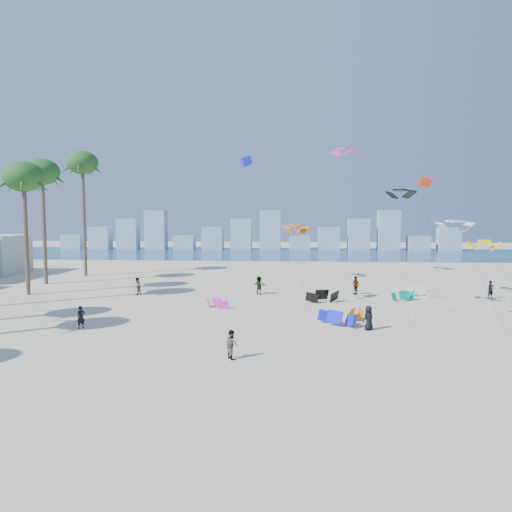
{
  "coord_description": "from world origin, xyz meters",
  "views": [
    {
      "loc": [
        5.65,
        -21.61,
        7.85
      ],
      "look_at": [
        3.0,
        16.0,
        4.5
      ],
      "focal_mm": 34.15,
      "sensor_mm": 36.0,
      "label": 1
    }
  ],
  "objects": [
    {
      "name": "ground",
      "position": [
        0.0,
        0.0,
        0.0
      ],
      "size": [
        220.0,
        220.0,
        0.0
      ],
      "primitive_type": "plane",
      "color": "beige",
      "rests_on": "ground"
    },
    {
      "name": "ocean",
      "position": [
        0.0,
        72.0,
        0.01
      ],
      "size": [
        220.0,
        220.0,
        0.0
      ],
      "primitive_type": "plane",
      "color": "navy",
      "rests_on": "ground"
    },
    {
      "name": "kitesurfer_near",
      "position": [
        -8.5,
        10.01,
        0.78
      ],
      "size": [
        0.65,
        0.67,
        1.55
      ],
      "primitive_type": "imported",
      "rotation": [
        0.0,
        0.0,
        0.87
      ],
      "color": "black",
      "rests_on": "ground"
    },
    {
      "name": "kitesurfer_mid",
      "position": [
        2.53,
        3.92,
        0.79
      ],
      "size": [
        0.93,
        0.97,
        1.57
      ],
      "primitive_type": "imported",
      "rotation": [
        0.0,
        0.0,
        2.18
      ],
      "color": "gray",
      "rests_on": "ground"
    },
    {
      "name": "kitesurfers_far",
      "position": [
        8.71,
        19.63,
        0.85
      ],
      "size": [
        33.73,
        18.19,
        1.77
      ],
      "color": "black",
      "rests_on": "ground"
    },
    {
      "name": "grounded_kites",
      "position": [
        10.71,
        18.75,
        0.45
      ],
      "size": [
        21.44,
        15.43,
        0.99
      ],
      "color": "#F837BE",
      "rests_on": "ground"
    },
    {
      "name": "flying_kites",
      "position": [
        12.94,
        25.14,
        10.75
      ],
      "size": [
        29.76,
        28.57,
        16.26
      ],
      "color": "orange",
      "rests_on": "ground"
    },
    {
      "name": "distant_skyline",
      "position": [
        -1.19,
        82.0,
        3.09
      ],
      "size": [
        85.0,
        3.0,
        8.4
      ],
      "color": "#9EADBF",
      "rests_on": "ground"
    }
  ]
}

